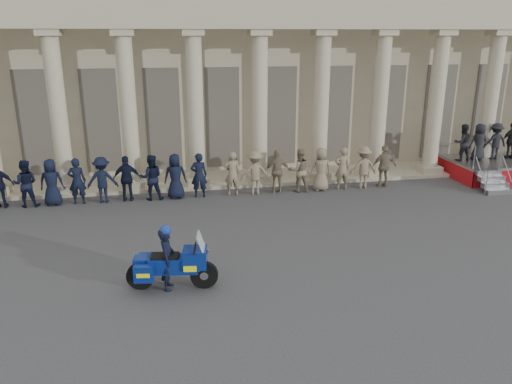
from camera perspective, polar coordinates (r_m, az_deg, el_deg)
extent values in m
plane|color=#39393B|center=(13.71, 1.25, -8.84)|extent=(90.00, 90.00, 0.00)
cube|color=tan|center=(27.18, -5.19, 14.15)|extent=(40.00, 10.00, 9.00)
cube|color=tan|center=(21.82, -3.36, 1.53)|extent=(40.00, 2.60, 0.15)
cube|color=tan|center=(20.19, -3.42, 19.51)|extent=(35.80, 1.00, 1.00)
cube|color=tan|center=(21.23, -20.77, 0.56)|extent=(0.90, 0.90, 0.30)
cylinder|color=tan|center=(20.62, -21.66, 8.42)|extent=(0.64, 0.64, 5.60)
cube|color=tan|center=(20.42, -22.61, 16.50)|extent=(0.85, 0.85, 0.24)
cube|color=tan|center=(20.90, -13.77, 0.95)|extent=(0.90, 0.90, 0.30)
cylinder|color=tan|center=(20.28, -14.37, 8.96)|extent=(0.64, 0.64, 5.60)
cube|color=tan|center=(20.07, -15.03, 17.22)|extent=(0.85, 0.85, 0.24)
cube|color=tan|center=(20.88, -6.64, 1.34)|extent=(0.90, 0.90, 0.30)
cylinder|color=tan|center=(20.26, -6.93, 9.37)|extent=(0.64, 0.64, 5.60)
cube|color=tan|center=(20.06, -7.25, 17.65)|extent=(0.85, 0.85, 0.24)
cube|color=tan|center=(21.19, 0.39, 1.70)|extent=(0.90, 0.90, 0.30)
cylinder|color=tan|center=(20.58, 0.41, 9.62)|extent=(0.64, 0.64, 5.60)
cube|color=tan|center=(20.38, 0.43, 17.78)|extent=(0.85, 0.85, 0.24)
cube|color=tan|center=(21.80, 7.13, 2.02)|extent=(0.90, 0.90, 0.30)
cylinder|color=tan|center=(21.21, 7.43, 9.72)|extent=(0.64, 0.64, 5.60)
cube|color=tan|center=(21.02, 7.76, 17.63)|extent=(0.85, 0.85, 0.24)
cube|color=tan|center=(22.70, 13.41, 2.29)|extent=(0.90, 0.90, 0.30)
cylinder|color=tan|center=(22.13, 13.96, 9.68)|extent=(0.64, 0.64, 5.60)
cube|color=tan|center=(21.95, 14.54, 17.24)|extent=(0.85, 0.85, 0.24)
cube|color=tan|center=(23.85, 19.16, 2.52)|extent=(0.90, 0.90, 0.30)
cylinder|color=tan|center=(23.31, 19.89, 9.54)|extent=(0.64, 0.64, 5.60)
cube|color=tan|center=(23.13, 20.66, 16.69)|extent=(0.85, 0.85, 0.24)
cube|color=tan|center=(25.22, 24.33, 2.70)|extent=(0.90, 0.90, 0.30)
cylinder|color=tan|center=(24.70, 25.20, 9.32)|extent=(0.64, 0.64, 5.60)
cube|color=tan|center=(24.54, 26.11, 16.05)|extent=(0.85, 0.85, 0.24)
cube|color=black|center=(22.95, -23.75, 7.21)|extent=(1.30, 0.12, 4.20)
cube|color=black|center=(22.49, -17.25, 7.72)|extent=(1.30, 0.12, 4.20)
cube|color=black|center=(22.33, -10.57, 8.14)|extent=(1.30, 0.12, 4.20)
cube|color=black|center=(22.47, -3.86, 8.45)|extent=(1.30, 0.12, 4.20)
cube|color=black|center=(22.90, 2.69, 8.65)|extent=(1.30, 0.12, 4.20)
cube|color=black|center=(23.61, 8.93, 8.73)|extent=(1.30, 0.12, 4.20)
cube|color=black|center=(24.58, 14.73, 8.71)|extent=(1.30, 0.12, 4.20)
cube|color=black|center=(25.78, 20.05, 8.62)|extent=(1.30, 0.12, 4.20)
cube|color=black|center=(27.17, 24.85, 8.48)|extent=(1.30, 0.12, 4.20)
imported|color=black|center=(20.13, -24.84, 0.89)|extent=(0.85, 0.67, 1.76)
imported|color=black|center=(19.91, -22.33, 1.04)|extent=(0.86, 0.56, 1.76)
imported|color=black|center=(19.74, -19.76, 1.19)|extent=(0.64, 0.42, 1.76)
imported|color=black|center=(19.60, -17.16, 1.34)|extent=(1.14, 0.65, 1.76)
imported|color=black|center=(19.51, -14.52, 1.49)|extent=(1.03, 0.43, 1.76)
imported|color=black|center=(19.46, -11.86, 1.64)|extent=(0.85, 0.67, 1.76)
imported|color=black|center=(19.45, -9.20, 1.78)|extent=(0.86, 0.56, 1.76)
imported|color=black|center=(19.48, -6.53, 1.92)|extent=(0.64, 0.42, 1.76)
imported|color=#7B6D55|center=(19.60, -2.72, 2.12)|extent=(0.64, 0.42, 1.76)
imported|color=#7B6D55|center=(19.74, -0.11, 2.25)|extent=(1.14, 0.65, 1.76)
imported|color=#7B6D55|center=(19.91, 2.45, 2.37)|extent=(1.03, 0.43, 1.76)
imported|color=#7B6D55|center=(20.12, 4.97, 2.48)|extent=(0.85, 0.67, 1.76)
imported|color=#7B6D55|center=(20.38, 7.44, 2.59)|extent=(0.86, 0.56, 1.76)
imported|color=#7B6D55|center=(20.66, 9.84, 2.69)|extent=(0.64, 0.42, 1.76)
imported|color=#7B6D55|center=(20.99, 12.17, 2.78)|extent=(1.14, 0.65, 1.76)
imported|color=#7B6D55|center=(21.34, 14.42, 2.87)|extent=(1.03, 0.43, 1.76)
cube|color=gray|center=(24.54, 25.69, 3.22)|extent=(3.91, 2.79, 0.10)
cube|color=maroon|center=(23.56, 21.73, 2.18)|extent=(0.04, 2.79, 0.69)
cube|color=gray|center=(22.13, 25.99, 0.02)|extent=(1.10, 0.28, 0.20)
cube|color=gray|center=(22.29, 25.65, 0.72)|extent=(1.10, 0.28, 0.20)
cube|color=gray|center=(22.46, 25.31, 1.41)|extent=(1.10, 0.28, 0.20)
cube|color=gray|center=(22.63, 24.98, 2.09)|extent=(1.10, 0.28, 0.20)
cylinder|color=gray|center=(25.50, 24.13, 5.18)|extent=(3.91, 0.04, 0.04)
imported|color=black|center=(23.63, 22.52, 5.25)|extent=(0.78, 0.61, 1.61)
imported|color=black|center=(24.07, 24.13, 5.26)|extent=(0.78, 0.51, 1.61)
imported|color=black|center=(24.53, 25.68, 5.26)|extent=(1.04, 0.60, 1.61)
imported|color=black|center=(25.00, 27.18, 5.26)|extent=(0.94, 0.39, 1.61)
cylinder|color=black|center=(12.73, -5.94, -9.39)|extent=(0.71, 0.24, 0.70)
cylinder|color=black|center=(12.93, -13.06, -9.33)|extent=(0.71, 0.24, 0.70)
cube|color=navy|center=(12.66, -9.36, -8.14)|extent=(1.27, 0.61, 0.40)
cube|color=navy|center=(12.54, -6.98, -7.45)|extent=(0.65, 0.63, 0.48)
cube|color=silver|center=(12.64, -6.94, -8.45)|extent=(0.27, 0.35, 0.13)
cube|color=#B2BFCC|center=(12.37, -6.21, -5.95)|extent=(0.29, 0.51, 0.57)
cube|color=black|center=(12.60, -10.37, -7.27)|extent=(0.73, 0.45, 0.11)
cube|color=navy|center=(12.75, -12.95, -7.76)|extent=(0.42, 0.41, 0.23)
cube|color=navy|center=(12.50, -12.69, -9.09)|extent=(0.50, 0.30, 0.42)
cube|color=#F0F90D|center=(12.50, -12.69, -9.09)|extent=(0.35, 0.30, 0.11)
cube|color=navy|center=(13.10, -12.18, -7.77)|extent=(0.50, 0.30, 0.42)
cube|color=#F0F90D|center=(13.10, -12.18, -7.77)|extent=(0.35, 0.30, 0.11)
cylinder|color=silver|center=(13.11, -11.47, -8.98)|extent=(0.64, 0.19, 0.11)
cylinder|color=black|center=(12.43, -7.03, -6.40)|extent=(0.14, 0.74, 0.04)
imported|color=black|center=(12.62, -10.11, -7.53)|extent=(0.46, 0.64, 1.61)
sphere|color=navy|center=(12.32, -10.30, -4.34)|extent=(0.28, 0.28, 0.28)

